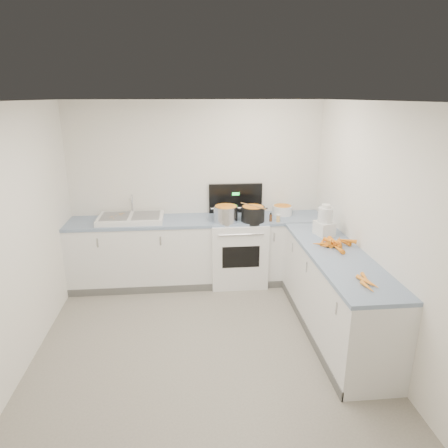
{
  "coord_description": "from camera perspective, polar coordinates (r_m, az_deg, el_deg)",
  "views": [
    {
      "loc": [
        -0.14,
        -3.52,
        2.54
      ],
      "look_at": [
        0.3,
        1.1,
        1.05
      ],
      "focal_mm": 32.0,
      "sensor_mm": 36.0,
      "label": 1
    }
  ],
  "objects": [
    {
      "name": "peelings",
      "position": [
        5.52,
        -15.13,
        1.16
      ],
      "size": [
        0.23,
        0.27,
        0.01
      ],
      "color": "tan",
      "rests_on": "sink"
    },
    {
      "name": "ceiling",
      "position": [
        3.52,
        -3.29,
        17.1
      ],
      "size": [
        3.5,
        4.0,
        0.0
      ],
      "primitive_type": null,
      "rotation": [
        3.14,
        0.0,
        0.0
      ],
      "color": "white",
      "rests_on": "ground"
    },
    {
      "name": "wooden_spoon",
      "position": [
        5.31,
        4.18,
        2.6
      ],
      "size": [
        0.29,
        0.35,
        0.02
      ],
      "primitive_type": "cylinder",
      "rotation": [
        1.57,
        0.0,
        0.68
      ],
      "color": "#AD7A47",
      "rests_on": "black_pot"
    },
    {
      "name": "black_pot",
      "position": [
        5.34,
        4.15,
        1.35
      ],
      "size": [
        0.32,
        0.32,
        0.22
      ],
      "primitive_type": "cylinder",
      "rotation": [
        0.0,
        0.0,
        -0.02
      ],
      "color": "black",
      "rests_on": "stove"
    },
    {
      "name": "steel_pot",
      "position": [
        5.31,
        0.27,
        1.35
      ],
      "size": [
        0.35,
        0.35,
        0.23
      ],
      "primitive_type": "cylinder",
      "rotation": [
        0.0,
        0.0,
        0.1
      ],
      "color": "silver",
      "rests_on": "stove"
    },
    {
      "name": "wall_right",
      "position": [
        4.2,
        21.64,
        -1.4
      ],
      "size": [
        0.0,
        4.0,
        2.5
      ],
      "primitive_type": null,
      "rotation": [
        1.57,
        0.0,
        -1.57
      ],
      "color": "white",
      "rests_on": "ground"
    },
    {
      "name": "spice_jar",
      "position": [
        5.36,
        7.74,
        0.77
      ],
      "size": [
        0.05,
        0.05,
        0.09
      ],
      "primitive_type": "cylinder",
      "color": "#E5B266",
      "rests_on": "counter_back"
    },
    {
      "name": "carrot_pile",
      "position": [
        4.62,
        15.38,
        -2.66
      ],
      "size": [
        0.48,
        0.46,
        0.09
      ],
      "color": "orange",
      "rests_on": "counter_right"
    },
    {
      "name": "counter_right",
      "position": [
        4.63,
        15.52,
        -9.47
      ],
      "size": [
        0.62,
        2.2,
        0.94
      ],
      "color": "white",
      "rests_on": "ground"
    },
    {
      "name": "sink",
      "position": [
        5.5,
        -13.16,
        0.83
      ],
      "size": [
        0.86,
        0.52,
        0.31
      ],
      "color": "white",
      "rests_on": "counter_back"
    },
    {
      "name": "floor",
      "position": [
        4.34,
        -2.68,
        -18.02
      ],
      "size": [
        3.5,
        4.0,
        0.0
      ],
      "primitive_type": null,
      "color": "gray",
      "rests_on": "ground"
    },
    {
      "name": "food_processor",
      "position": [
        4.93,
        14.19,
        0.28
      ],
      "size": [
        0.24,
        0.27,
        0.38
      ],
      "color": "white",
      "rests_on": "counter_right"
    },
    {
      "name": "extract_bottle",
      "position": [
        5.37,
        6.69,
        0.87
      ],
      "size": [
        0.04,
        0.04,
        0.09
      ],
      "primitive_type": "cylinder",
      "color": "#593319",
      "rests_on": "counter_back"
    },
    {
      "name": "stove",
      "position": [
        5.64,
        1.96,
        -3.68
      ],
      "size": [
        0.76,
        0.65,
        1.36
      ],
      "color": "white",
      "rests_on": "ground"
    },
    {
      "name": "mixing_bowl",
      "position": [
        5.71,
        8.33,
        1.99
      ],
      "size": [
        0.29,
        0.29,
        0.13
      ],
      "primitive_type": "cylinder",
      "rotation": [
        0.0,
        0.0,
        0.06
      ],
      "color": "white",
      "rests_on": "counter_back"
    },
    {
      "name": "peeled_carrots",
      "position": [
        3.81,
        19.75,
        -7.82
      ],
      "size": [
        0.14,
        0.36,
        0.04
      ],
      "color": "orange",
      "rests_on": "counter_right"
    },
    {
      "name": "wall_back",
      "position": [
        5.67,
        -3.9,
        4.61
      ],
      "size": [
        3.5,
        0.0,
        2.5
      ],
      "primitive_type": null,
      "rotation": [
        1.57,
        0.0,
        0.0
      ],
      "color": "white",
      "rests_on": "ground"
    },
    {
      "name": "counter_back",
      "position": [
        5.62,
        -3.64,
        -3.85
      ],
      "size": [
        3.5,
        0.62,
        0.94
      ],
      "color": "white",
      "rests_on": "ground"
    },
    {
      "name": "wall_left",
      "position": [
        4.08,
        -28.36,
        -2.88
      ],
      "size": [
        0.0,
        4.0,
        2.5
      ],
      "primitive_type": null,
      "rotation": [
        1.57,
        0.0,
        1.57
      ],
      "color": "white",
      "rests_on": "ground"
    },
    {
      "name": "wall_front",
      "position": [
        2.0,
        -0.04,
        -22.44
      ],
      "size": [
        3.5,
        0.0,
        2.5
      ],
      "primitive_type": null,
      "rotation": [
        -1.57,
        0.0,
        0.0
      ],
      "color": "white",
      "rests_on": "ground"
    }
  ]
}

